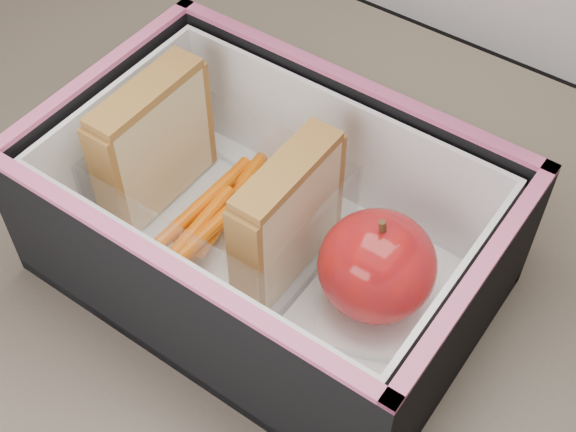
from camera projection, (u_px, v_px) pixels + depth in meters
kitchen_table at (283, 336)px, 0.68m from camera, size 1.20×0.80×0.75m
lunch_bag at (272, 211)px, 0.56m from camera, size 0.31×0.30×0.30m
plastic_tub at (220, 199)px, 0.59m from camera, size 0.17×0.12×0.07m
sandwich_left at (154, 144)px, 0.60m from camera, size 0.03×0.10×0.11m
sandwich_right at (288, 218)px, 0.55m from camera, size 0.03×0.09×0.11m
carrot_sticks at (212, 214)px, 0.60m from camera, size 0.04×0.13×0.03m
paper_napkin at (377, 307)px, 0.57m from camera, size 0.10×0.11×0.01m
red_apple at (377, 266)px, 0.54m from camera, size 0.09×0.09×0.09m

